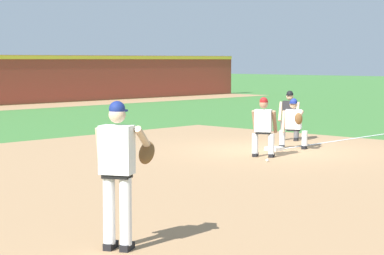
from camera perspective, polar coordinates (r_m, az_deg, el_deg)
ground_plane at (r=19.63m, az=6.29°, el=-1.74°), size 160.00×160.00×0.00m
infield_dirt_patch at (r=14.44m, az=2.45°, el=-4.20°), size 18.00×18.00×0.01m
first_base_bag at (r=19.63m, az=6.29°, el=-1.61°), size 0.38×0.38×0.09m
baseball at (r=17.41m, az=5.75°, el=-2.50°), size 0.07×0.07×0.07m
pitcher at (r=9.27m, az=-5.55°, el=-2.92°), size 0.83×0.59×1.86m
first_baseman at (r=19.95m, az=7.76°, el=0.47°), size 0.84×0.98×1.34m
baserunner at (r=18.16m, az=5.47°, el=0.22°), size 0.60×0.67×1.46m
umpire at (r=22.00m, az=7.45°, el=1.07°), size 0.61×0.67×1.46m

